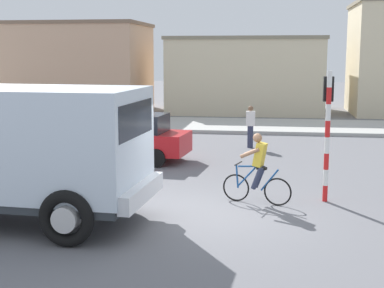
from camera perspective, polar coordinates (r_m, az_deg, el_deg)
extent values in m
plane|color=slate|center=(12.65, 1.90, -7.28)|extent=(120.00, 120.00, 0.00)
cube|color=#ADADA8|center=(27.52, 5.53, 1.89)|extent=(80.00, 5.00, 0.16)
cube|color=silver|center=(12.32, -17.28, 0.44)|extent=(5.35, 2.83, 2.20)
cube|color=#2D3338|center=(12.55, -17.02, -4.89)|extent=(5.24, 2.77, 0.16)
cube|color=silver|center=(11.45, -5.13, -4.93)|extent=(0.39, 2.39, 0.36)
cube|color=black|center=(11.23, -5.97, 2.53)|extent=(0.26, 2.13, 0.70)
torus|color=black|center=(13.03, -8.03, -4.37)|extent=(1.11, 0.31, 1.10)
cylinder|color=beige|center=(13.03, -8.03, -4.37)|extent=(0.51, 0.33, 0.50)
torus|color=black|center=(10.75, -12.75, -7.46)|extent=(1.11, 0.31, 1.10)
cylinder|color=beige|center=(10.75, -12.75, -7.46)|extent=(0.51, 0.33, 0.50)
torus|color=black|center=(13.76, 4.53, -4.47)|extent=(0.67, 0.22, 0.68)
torus|color=black|center=(13.46, 8.76, -4.86)|extent=(0.67, 0.22, 0.68)
cylinder|color=#1E4C8C|center=(13.53, 5.95, -2.28)|extent=(0.59, 0.20, 0.09)
cylinder|color=#1E4C8C|center=(13.59, 5.69, -3.27)|extent=(0.50, 0.18, 0.57)
cylinder|color=#1E4C8C|center=(13.45, 7.96, -3.67)|extent=(0.44, 0.16, 0.57)
cylinder|color=#1E4C8C|center=(13.68, 4.64, -3.28)|extent=(0.10, 0.07, 0.59)
cylinder|color=black|center=(13.61, 4.76, -2.00)|extent=(0.16, 0.49, 0.03)
cube|color=black|center=(13.45, 7.15, -2.48)|extent=(0.26, 0.18, 0.06)
cube|color=gold|center=(13.40, 6.98, -1.08)|extent=(0.37, 0.39, 0.59)
sphere|color=#9E7051|center=(13.35, 6.72, 0.63)|extent=(0.22, 0.22, 0.22)
cylinder|color=#2D334C|center=(13.42, 6.68, -3.50)|extent=(0.33, 0.20, 0.57)
cylinder|color=#9E7051|center=(13.30, 5.95, -0.92)|extent=(0.50, 0.22, 0.29)
cylinder|color=#2D334C|center=(13.61, 6.93, -3.32)|extent=(0.33, 0.20, 0.57)
cylinder|color=#9E7051|center=(13.60, 6.37, -0.70)|extent=(0.50, 0.22, 0.29)
cylinder|color=red|center=(14.12, 13.46, -4.93)|extent=(0.12, 0.12, 0.40)
cylinder|color=white|center=(14.03, 13.52, -3.35)|extent=(0.12, 0.12, 0.40)
cylinder|color=red|center=(13.95, 13.58, -1.74)|extent=(0.12, 0.12, 0.40)
cylinder|color=white|center=(13.88, 13.65, -0.12)|extent=(0.12, 0.12, 0.40)
cylinder|color=red|center=(13.82, 13.71, 1.52)|extent=(0.12, 0.12, 0.40)
cylinder|color=white|center=(13.77, 13.77, 3.16)|extent=(0.12, 0.12, 0.40)
cylinder|color=red|center=(13.74, 13.84, 4.82)|extent=(0.12, 0.12, 0.40)
cylinder|color=white|center=(13.71, 13.90, 6.49)|extent=(0.12, 0.12, 0.40)
cube|color=black|center=(13.91, 13.79, 5.50)|extent=(0.24, 0.20, 0.60)
sphere|color=orange|center=(14.03, 13.75, 5.53)|extent=(0.14, 0.14, 0.14)
cube|color=red|center=(18.91, -6.48, 0.24)|extent=(4.15, 2.08, 0.70)
cube|color=black|center=(18.77, -6.08, 2.18)|extent=(2.33, 1.65, 0.60)
cylinder|color=black|center=(18.67, -10.94, -1.08)|extent=(0.61, 0.24, 0.60)
cylinder|color=black|center=(20.20, -8.91, -0.24)|extent=(0.61, 0.24, 0.60)
cylinder|color=black|center=(17.78, -3.67, -1.45)|extent=(0.61, 0.24, 0.60)
cylinder|color=black|center=(19.38, -2.14, -0.54)|extent=(0.61, 0.24, 0.60)
cylinder|color=#2D334C|center=(21.53, 5.98, 0.75)|extent=(0.22, 0.22, 0.85)
cube|color=white|center=(21.44, 6.01, 2.61)|extent=(0.34, 0.22, 0.56)
sphere|color=brown|center=(21.40, 6.03, 3.65)|extent=(0.20, 0.20, 0.20)
cube|color=tan|center=(35.93, -12.38, 7.52)|extent=(9.36, 6.18, 5.25)
cube|color=#775E4C|center=(35.96, -12.53, 11.86)|extent=(9.54, 6.31, 0.20)
cube|color=beige|center=(34.96, 5.57, 6.92)|extent=(9.14, 6.61, 4.37)
cube|color=gray|center=(34.95, 5.63, 10.67)|extent=(9.33, 6.74, 0.20)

